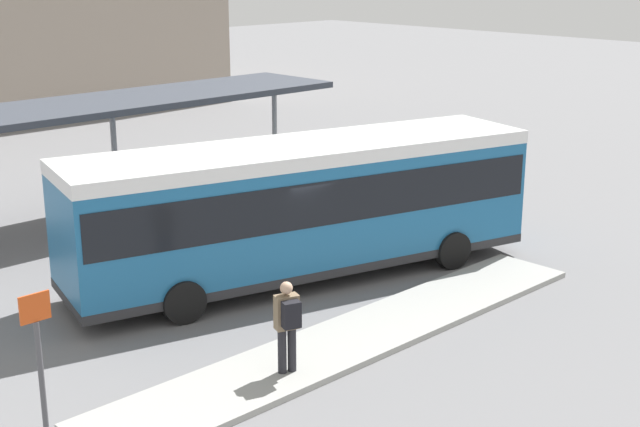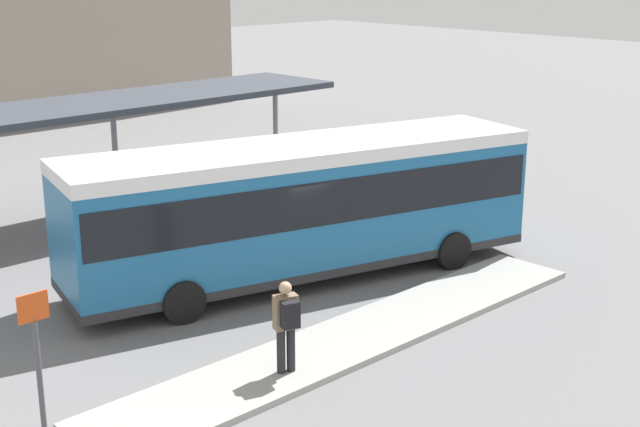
% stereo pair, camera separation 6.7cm
% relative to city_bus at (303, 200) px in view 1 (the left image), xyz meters
% --- Properties ---
extents(ground_plane, '(120.00, 120.00, 0.00)m').
position_rel_city_bus_xyz_m(ground_plane, '(-0.01, 0.00, -1.83)').
color(ground_plane, slate).
extents(curb_island, '(11.84, 1.80, 0.12)m').
position_rel_city_bus_xyz_m(curb_island, '(-1.61, -3.32, -1.77)').
color(curb_island, '#9E9E99').
rests_on(curb_island, ground_plane).
extents(city_bus, '(11.12, 5.19, 3.12)m').
position_rel_city_bus_xyz_m(city_bus, '(0.00, 0.00, 0.00)').
color(city_bus, '#1E6093').
rests_on(city_bus, ground_plane).
extents(pedestrian_waiting, '(0.48, 0.51, 1.67)m').
position_rel_city_bus_xyz_m(pedestrian_waiting, '(-3.71, -3.61, -0.75)').
color(pedestrian_waiting, '#232328').
rests_on(pedestrian_waiting, curb_island).
extents(bicycle_blue, '(0.48, 1.66, 0.72)m').
position_rel_city_bus_xyz_m(bicycle_blue, '(8.19, 3.79, -1.47)').
color(bicycle_blue, black).
rests_on(bicycle_blue, ground_plane).
extents(bicycle_white, '(0.48, 1.58, 0.69)m').
position_rel_city_bus_xyz_m(bicycle_white, '(8.26, 4.58, -1.48)').
color(bicycle_white, black).
rests_on(bicycle_white, ground_plane).
extents(bicycle_black, '(0.48, 1.71, 0.74)m').
position_rel_city_bus_xyz_m(bicycle_black, '(8.54, 5.37, -1.46)').
color(bicycle_black, black).
rests_on(bicycle_black, ground_plane).
extents(station_shelter, '(13.83, 3.23, 3.34)m').
position_rel_city_bus_xyz_m(station_shelter, '(-0.49, 7.16, 1.37)').
color(station_shelter, '#383D47').
rests_on(station_shelter, ground_plane).
extents(potted_planter_near_shelter, '(0.89, 0.89, 1.40)m').
position_rel_city_bus_xyz_m(potted_planter_near_shelter, '(4.06, 4.64, -1.10)').
color(potted_planter_near_shelter, slate).
rests_on(potted_planter_near_shelter, ground_plane).
extents(platform_sign, '(0.44, 0.08, 2.80)m').
position_rel_city_bus_xyz_m(platform_sign, '(-8.20, -3.58, -0.27)').
color(platform_sign, '#4C4C51').
rests_on(platform_sign, ground_plane).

